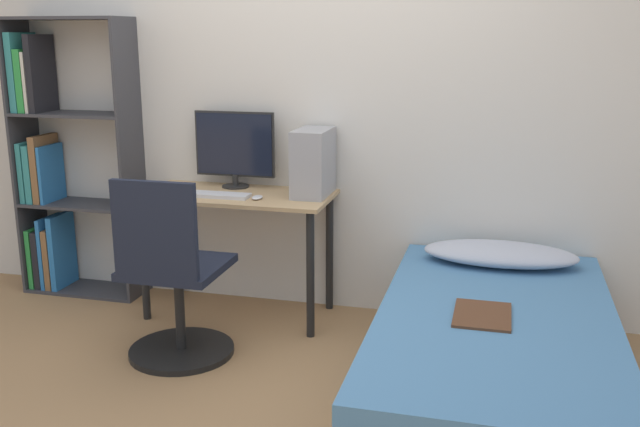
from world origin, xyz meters
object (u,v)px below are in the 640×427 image
(bed, at_px, (494,359))
(pc_tower, at_px, (313,162))
(monitor, at_px, (235,147))
(bookshelf, at_px, (57,167))
(office_chair, at_px, (173,289))
(keyboard, at_px, (216,195))

(bed, xyz_separation_m, pc_tower, (-1.03, 0.78, 0.70))
(monitor, bearing_deg, pc_tower, -10.13)
(bookshelf, bearing_deg, office_chair, -33.89)
(office_chair, distance_m, bed, 1.57)
(office_chair, relative_size, bed, 0.49)
(pc_tower, bearing_deg, bookshelf, 178.55)
(bookshelf, bearing_deg, keyboard, -10.97)
(bookshelf, distance_m, office_chair, 1.43)
(bed, relative_size, pc_tower, 5.23)
(office_chair, height_order, monitor, monitor)
(keyboard, height_order, pc_tower, pc_tower)
(office_chair, relative_size, keyboard, 2.47)
(monitor, bearing_deg, bookshelf, -177.70)
(office_chair, bearing_deg, keyboard, 88.51)
(bookshelf, relative_size, pc_tower, 4.60)
(bookshelf, height_order, office_chair, bookshelf)
(bed, height_order, pc_tower, pc_tower)
(pc_tower, bearing_deg, keyboard, -160.53)
(monitor, relative_size, pc_tower, 1.31)
(bed, height_order, monitor, monitor)
(keyboard, bearing_deg, bookshelf, 169.03)
(office_chair, distance_m, keyboard, 0.65)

